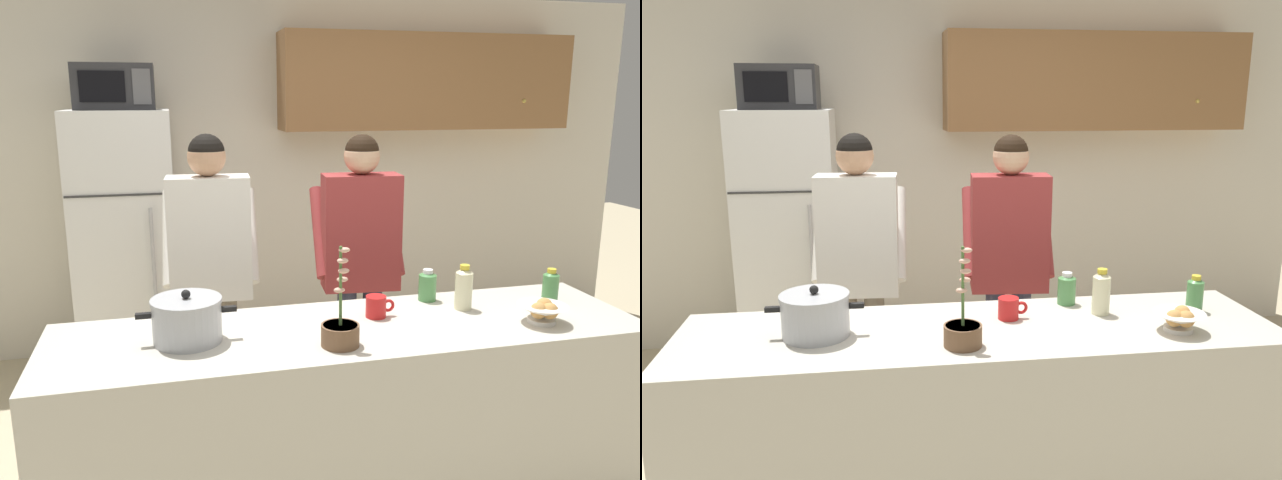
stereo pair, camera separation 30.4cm
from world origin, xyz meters
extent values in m
cube|color=silver|center=(0.00, 2.30, 1.30)|extent=(6.00, 0.12, 2.60)
cube|color=olive|center=(1.20, 2.07, 1.97)|extent=(2.21, 0.34, 0.69)
sphere|color=gold|center=(1.92, 1.90, 1.83)|extent=(0.03, 0.03, 0.03)
cube|color=beige|center=(0.00, 0.00, 0.46)|extent=(2.50, 0.68, 0.92)
cube|color=white|center=(-1.00, 1.85, 0.89)|extent=(0.64, 0.64, 1.78)
cube|color=#333333|center=(-1.00, 1.53, 1.28)|extent=(0.63, 0.01, 0.01)
cylinder|color=#B2B2B7|center=(-0.83, 1.50, 0.80)|extent=(0.02, 0.02, 0.80)
cube|color=#2D2D30|center=(-1.00, 1.83, 1.92)|extent=(0.48, 0.36, 0.28)
cube|color=black|center=(-1.06, 1.65, 1.92)|extent=(0.26, 0.01, 0.18)
cube|color=#59595B|center=(-0.84, 1.65, 1.92)|extent=(0.11, 0.01, 0.21)
cylinder|color=#726656|center=(-0.44, 0.86, 0.41)|extent=(0.11, 0.11, 0.82)
cylinder|color=#726656|center=(-0.59, 0.87, 0.41)|extent=(0.11, 0.11, 0.82)
cube|color=white|center=(-0.52, 0.87, 1.14)|extent=(0.44, 0.23, 0.65)
sphere|color=tan|center=(-0.52, 0.87, 1.56)|extent=(0.20, 0.20, 0.20)
sphere|color=black|center=(-0.52, 0.87, 1.59)|extent=(0.19, 0.19, 0.19)
cylinder|color=white|center=(-0.30, 0.97, 1.12)|extent=(0.11, 0.39, 0.50)
cylinder|color=white|center=(-0.72, 1.00, 1.12)|extent=(0.11, 0.39, 0.50)
cylinder|color=#33384C|center=(0.38, 0.84, 0.41)|extent=(0.11, 0.11, 0.81)
cylinder|color=#33384C|center=(0.23, 0.85, 0.41)|extent=(0.11, 0.11, 0.81)
cube|color=#993333|center=(0.31, 0.85, 1.13)|extent=(0.44, 0.24, 0.64)
sphere|color=#D8A884|center=(0.31, 0.85, 1.55)|extent=(0.20, 0.20, 0.20)
sphere|color=black|center=(0.31, 0.85, 1.57)|extent=(0.19, 0.19, 0.19)
cylinder|color=#993333|center=(0.53, 0.95, 1.11)|extent=(0.12, 0.38, 0.49)
cylinder|color=#993333|center=(0.11, 0.99, 1.11)|extent=(0.12, 0.38, 0.49)
cylinder|color=#ADAFB5|center=(-0.67, 0.01, 1.00)|extent=(0.27, 0.27, 0.16)
cylinder|color=#ADAFB5|center=(-0.67, 0.01, 1.09)|extent=(0.28, 0.28, 0.02)
sphere|color=black|center=(-0.67, 0.01, 1.11)|extent=(0.04, 0.04, 0.04)
cube|color=black|center=(-0.84, 0.01, 1.04)|extent=(0.06, 0.02, 0.02)
cube|color=black|center=(-0.51, 0.01, 1.04)|extent=(0.06, 0.02, 0.02)
cylinder|color=red|center=(0.14, 0.09, 0.97)|extent=(0.09, 0.09, 0.10)
torus|color=red|center=(0.19, 0.09, 0.97)|extent=(0.06, 0.01, 0.06)
cylinder|color=white|center=(0.80, -0.15, 0.93)|extent=(0.12, 0.12, 0.02)
cone|color=white|center=(0.80, -0.15, 0.97)|extent=(0.21, 0.21, 0.06)
sphere|color=tan|center=(0.77, -0.17, 0.98)|extent=(0.07, 0.07, 0.07)
sphere|color=tan|center=(0.83, -0.12, 0.98)|extent=(0.07, 0.07, 0.07)
sphere|color=tan|center=(0.81, -0.19, 0.98)|extent=(0.07, 0.07, 0.07)
cylinder|color=beige|center=(0.56, 0.10, 1.00)|extent=(0.08, 0.08, 0.17)
cone|color=beige|center=(0.56, 0.10, 1.10)|extent=(0.08, 0.08, 0.03)
cylinder|color=gold|center=(0.56, 0.10, 1.12)|extent=(0.04, 0.04, 0.02)
cylinder|color=#4C8C4C|center=(0.45, 0.25, 0.98)|extent=(0.08, 0.08, 0.12)
cone|color=#4C8C4C|center=(0.45, 0.25, 1.05)|extent=(0.08, 0.08, 0.02)
cylinder|color=white|center=(0.45, 0.25, 1.06)|extent=(0.05, 0.05, 0.02)
cylinder|color=#4C8C4C|center=(0.99, 0.07, 0.99)|extent=(0.07, 0.07, 0.14)
cone|color=#4C8C4C|center=(0.99, 0.07, 1.07)|extent=(0.07, 0.07, 0.02)
cylinder|color=gold|center=(0.99, 0.07, 1.08)|extent=(0.04, 0.04, 0.02)
cylinder|color=brown|center=(-0.10, -0.18, 0.96)|extent=(0.15, 0.15, 0.09)
cylinder|color=#38281E|center=(-0.10, -0.18, 1.00)|extent=(0.14, 0.14, 0.01)
cylinder|color=#4C7238|center=(-0.10, -0.18, 1.16)|extent=(0.01, 0.02, 0.31)
ellipsoid|color=#D8A58C|center=(-0.11, -0.18, 1.15)|extent=(0.04, 0.03, 0.02)
ellipsoid|color=#D8A58C|center=(-0.09, -0.17, 1.18)|extent=(0.04, 0.03, 0.02)
ellipsoid|color=#D8A58C|center=(-0.09, -0.18, 1.22)|extent=(0.04, 0.03, 0.02)
ellipsoid|color=#D8A58C|center=(-0.09, -0.18, 1.26)|extent=(0.04, 0.03, 0.02)
ellipsoid|color=#D8A58C|center=(-0.09, -0.17, 1.30)|extent=(0.04, 0.03, 0.02)
camera|label=1|loc=(-0.72, -2.32, 1.86)|focal=34.51mm
camera|label=2|loc=(-0.42, -2.38, 1.86)|focal=34.51mm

